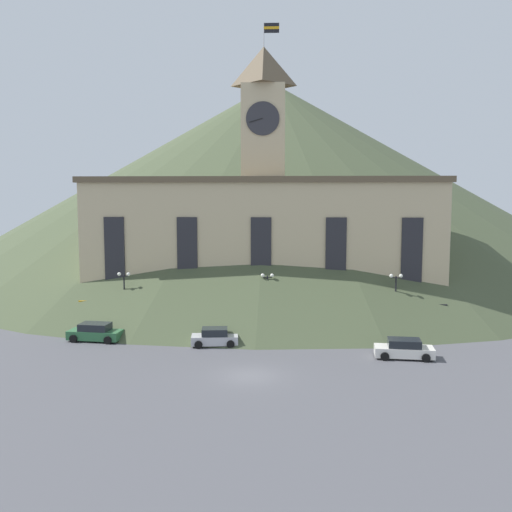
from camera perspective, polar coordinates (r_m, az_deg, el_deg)
ground_plane at (r=40.89m, az=-0.62°, el=-11.89°), size 160.00×160.00×0.00m
civic_building at (r=61.53m, az=0.75°, el=1.73°), size 37.19×11.75×30.44m
banner_fence at (r=54.25m, az=0.37°, el=-5.97°), size 34.90×0.12×2.53m
hillside_backdrop at (r=101.18m, az=1.72°, el=7.98°), size 111.18×111.18×31.81m
street_lamp_far_left at (r=56.70m, az=-13.05°, el=-3.04°), size 1.26×0.36×5.20m
street_lamp_right at (r=54.49m, az=1.15°, el=-3.26°), size 1.26×0.36×5.19m
street_lamp_center at (r=55.41m, az=13.80°, el=-3.25°), size 1.26×0.36×5.24m
car_green_wagon at (r=51.94m, az=-15.79°, el=-7.38°), size 4.77×2.52×1.55m
car_silver_hatch at (r=48.56m, az=-4.15°, el=-8.14°), size 4.06×2.34×1.50m
car_white_taxi at (r=46.34m, az=14.58°, el=-9.01°), size 4.63×2.42×1.50m
pedestrian at (r=54.63m, az=-12.79°, el=-6.36°), size 0.45×0.45×1.78m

